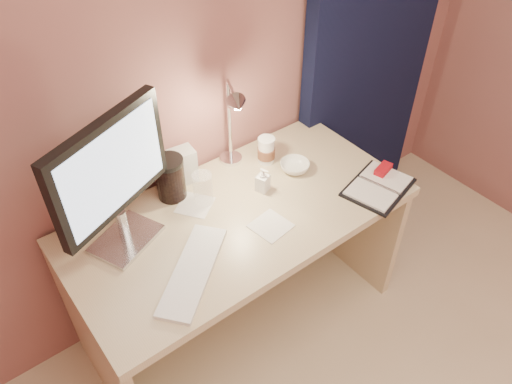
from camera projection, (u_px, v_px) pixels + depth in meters
room at (361, 29)px, 2.35m from camera, size 3.50×3.50×3.50m
desk at (230, 240)px, 2.20m from camera, size 1.40×0.70×0.73m
monitor at (110, 176)px, 1.67m from camera, size 0.48×0.26×0.54m
keyboard at (193, 271)px, 1.77m from camera, size 0.41×0.37×0.02m
planner at (379, 185)px, 2.11m from camera, size 0.34×0.28×0.05m
paper_a at (271, 226)px, 1.95m from camera, size 0.16×0.16×0.00m
paper_c at (195, 205)px, 2.04m from camera, size 0.19×0.19×0.00m
coffee_cup at (266, 151)px, 2.22m from camera, size 0.08×0.08×0.13m
clear_cup at (203, 189)px, 2.01m from camera, size 0.08×0.08×0.14m
bowl at (295, 167)px, 2.19m from camera, size 0.13×0.13×0.04m
lotion_bottle at (263, 180)px, 2.07m from camera, size 0.06×0.06×0.11m
dark_jar at (171, 180)px, 2.03m from camera, size 0.12×0.12×0.17m
product_box at (183, 166)px, 2.11m from camera, size 0.11×0.09×0.16m
desk_lamp at (252, 116)px, 2.04m from camera, size 0.17×0.26×0.43m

